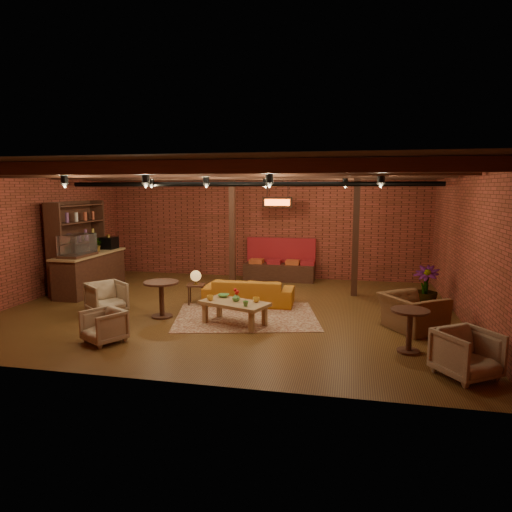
% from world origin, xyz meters
% --- Properties ---
extents(floor, '(10.00, 10.00, 0.00)m').
position_xyz_m(floor, '(0.00, 0.00, 0.00)').
color(floor, '#3C210F').
rests_on(floor, ground).
extents(ceiling, '(10.00, 8.00, 0.02)m').
position_xyz_m(ceiling, '(0.00, 0.00, 3.20)').
color(ceiling, black).
rests_on(ceiling, wall_back).
extents(wall_back, '(10.00, 0.02, 3.20)m').
position_xyz_m(wall_back, '(0.00, 4.00, 1.60)').
color(wall_back, maroon).
rests_on(wall_back, ground).
extents(wall_front, '(10.00, 0.02, 3.20)m').
position_xyz_m(wall_front, '(0.00, -4.00, 1.60)').
color(wall_front, maroon).
rests_on(wall_front, ground).
extents(wall_left, '(0.02, 8.00, 3.20)m').
position_xyz_m(wall_left, '(-5.00, 0.00, 1.60)').
color(wall_left, maroon).
rests_on(wall_left, ground).
extents(wall_right, '(0.02, 8.00, 3.20)m').
position_xyz_m(wall_right, '(5.00, 0.00, 1.60)').
color(wall_right, maroon).
rests_on(wall_right, ground).
extents(ceiling_beams, '(9.80, 6.40, 0.22)m').
position_xyz_m(ceiling_beams, '(0.00, 0.00, 3.08)').
color(ceiling_beams, black).
rests_on(ceiling_beams, ceiling).
extents(ceiling_pipe, '(9.60, 0.12, 0.12)m').
position_xyz_m(ceiling_pipe, '(0.00, 1.60, 2.85)').
color(ceiling_pipe, black).
rests_on(ceiling_pipe, ceiling).
extents(post_left, '(0.16, 0.16, 3.20)m').
position_xyz_m(post_left, '(-0.60, 2.60, 1.60)').
color(post_left, black).
rests_on(post_left, ground).
extents(post_right, '(0.16, 0.16, 3.20)m').
position_xyz_m(post_right, '(2.80, 2.00, 1.60)').
color(post_right, black).
rests_on(post_right, ground).
extents(service_counter, '(0.80, 2.50, 1.60)m').
position_xyz_m(service_counter, '(-4.10, 1.00, 0.80)').
color(service_counter, black).
rests_on(service_counter, ground).
extents(plant_counter, '(0.35, 0.39, 0.30)m').
position_xyz_m(plant_counter, '(-4.00, 1.20, 1.22)').
color(plant_counter, '#337F33').
rests_on(plant_counter, service_counter).
extents(shelving_hutch, '(0.52, 2.00, 2.40)m').
position_xyz_m(shelving_hutch, '(-4.50, 1.10, 1.20)').
color(shelving_hutch, black).
rests_on(shelving_hutch, ground).
extents(banquette, '(2.10, 0.70, 1.00)m').
position_xyz_m(banquette, '(0.60, 3.55, 0.50)').
color(banquette, maroon).
rests_on(banquette, ground).
extents(service_sign, '(0.86, 0.06, 0.30)m').
position_xyz_m(service_sign, '(0.60, 3.10, 2.35)').
color(service_sign, '#FF5A19').
rests_on(service_sign, ceiling).
extents(ceiling_spotlights, '(6.40, 4.40, 0.28)m').
position_xyz_m(ceiling_spotlights, '(0.00, 0.00, 2.86)').
color(ceiling_spotlights, black).
rests_on(ceiling_spotlights, ceiling).
extents(rug, '(3.44, 2.92, 0.01)m').
position_xyz_m(rug, '(0.52, -0.50, 0.01)').
color(rug, maroon).
rests_on(rug, floor).
extents(sofa, '(2.15, 0.92, 0.62)m').
position_xyz_m(sofa, '(0.35, 0.52, 0.31)').
color(sofa, '#A55D16').
rests_on(sofa, floor).
extents(coffee_table, '(1.52, 1.12, 0.72)m').
position_xyz_m(coffee_table, '(0.41, -1.09, 0.42)').
color(coffee_table, '#9E6F49').
rests_on(coffee_table, floor).
extents(side_table_lamp, '(0.47, 0.47, 0.82)m').
position_xyz_m(side_table_lamp, '(-0.89, 0.30, 0.62)').
color(side_table_lamp, black).
rests_on(side_table_lamp, floor).
extents(round_table_left, '(0.75, 0.75, 0.78)m').
position_xyz_m(round_table_left, '(-1.24, -0.92, 0.53)').
color(round_table_left, black).
rests_on(round_table_left, floor).
extents(armchair_a, '(1.00, 1.01, 0.76)m').
position_xyz_m(armchair_a, '(-2.59, -0.84, 0.38)').
color(armchair_a, beige).
rests_on(armchair_a, floor).
extents(armchair_b, '(0.85, 0.83, 0.66)m').
position_xyz_m(armchair_b, '(-1.60, -2.64, 0.33)').
color(armchair_b, beige).
rests_on(armchair_b, floor).
extents(armchair_right, '(1.19, 1.29, 0.95)m').
position_xyz_m(armchair_right, '(3.91, -0.78, 0.47)').
color(armchair_right, brown).
rests_on(armchair_right, floor).
extents(side_table_book, '(0.54, 0.54, 0.52)m').
position_xyz_m(side_table_book, '(3.79, 0.28, 0.46)').
color(side_table_book, black).
rests_on(side_table_book, floor).
extents(round_table_right, '(0.63, 0.63, 0.74)m').
position_xyz_m(round_table_right, '(3.70, -2.04, 0.50)').
color(round_table_right, black).
rests_on(round_table_right, floor).
extents(armchair_far, '(1.03, 1.01, 0.78)m').
position_xyz_m(armchair_far, '(4.40, -2.94, 0.39)').
color(armchair_far, beige).
rests_on(armchair_far, floor).
extents(plant_tall, '(2.24, 2.24, 3.04)m').
position_xyz_m(plant_tall, '(4.38, 0.91, 1.52)').
color(plant_tall, '#4C7F4C').
rests_on(plant_tall, floor).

